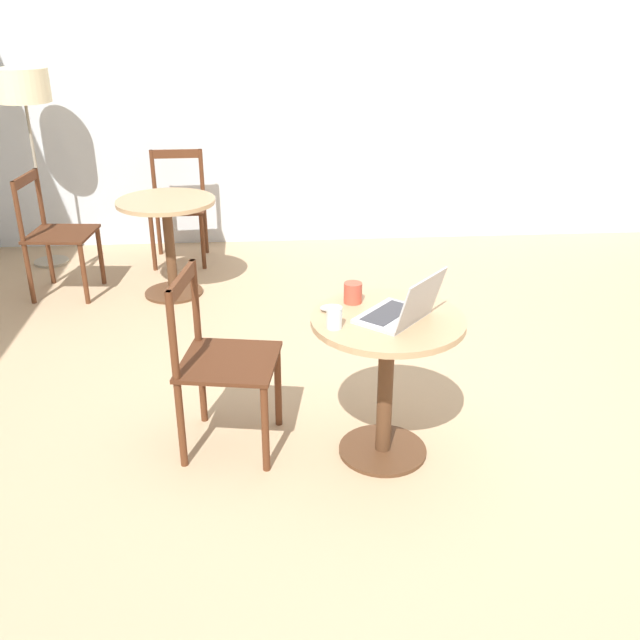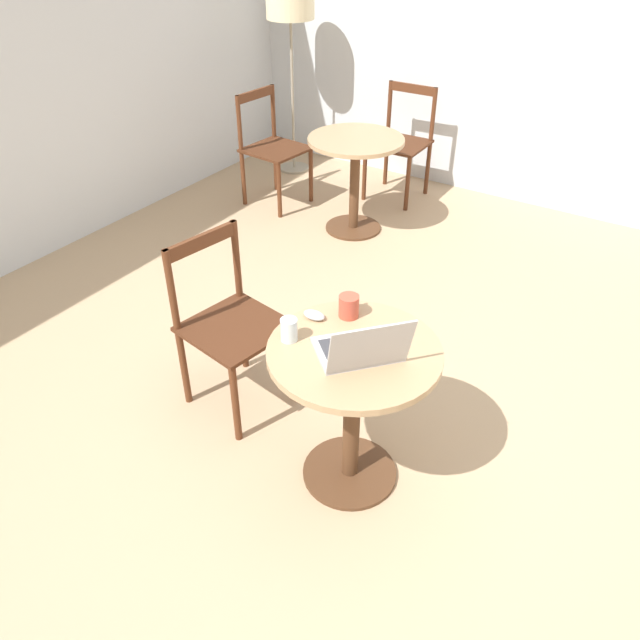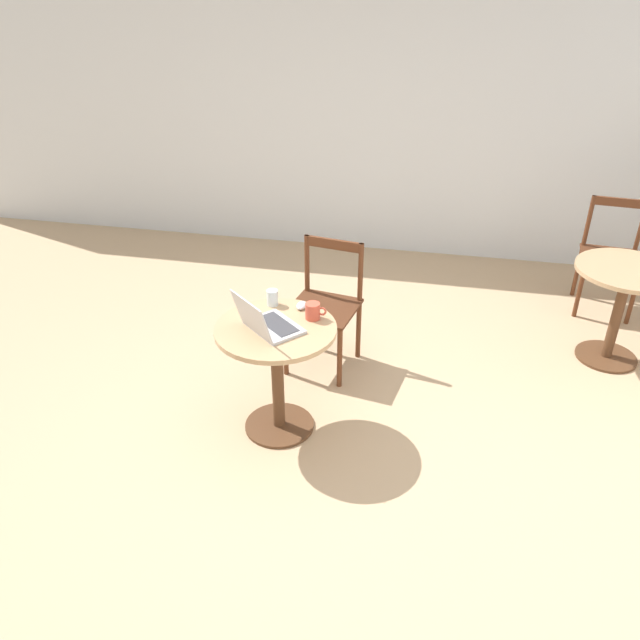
{
  "view_description": "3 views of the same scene",
  "coord_description": "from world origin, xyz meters",
  "px_view_note": "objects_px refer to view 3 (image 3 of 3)",
  "views": [
    {
      "loc": [
        -3.1,
        0.8,
        2.06
      ],
      "look_at": [
        -0.05,
        0.57,
        0.66
      ],
      "focal_mm": 40.0,
      "sensor_mm": 36.0,
      "label": 1
    },
    {
      "loc": [
        -1.9,
        -0.69,
        2.25
      ],
      "look_at": [
        -0.02,
        0.54,
        0.67
      ],
      "focal_mm": 35.0,
      "sensor_mm": 36.0,
      "label": 2
    },
    {
      "loc": [
        0.69,
        -2.69,
        2.55
      ],
      "look_at": [
        0.0,
        0.61,
        0.61
      ],
      "focal_mm": 35.0,
      "sensor_mm": 36.0,
      "label": 3
    }
  ],
  "objects_px": {
    "cafe_table_mid": "(623,293)",
    "mouse": "(301,305)",
    "chair_mid_back": "(610,256)",
    "laptop": "(267,323)",
    "chair_near_back": "(325,306)",
    "mug": "(313,311)",
    "cafe_table_near": "(277,355)",
    "drinking_glass": "(272,298)"
  },
  "relations": [
    {
      "from": "chair_near_back",
      "to": "drinking_glass",
      "type": "xyz_separation_m",
      "value": [
        -0.22,
        -0.53,
        0.32
      ]
    },
    {
      "from": "mouse",
      "to": "cafe_table_mid",
      "type": "bearing_deg",
      "value": 25.89
    },
    {
      "from": "mouse",
      "to": "mug",
      "type": "relative_size",
      "value": 0.79
    },
    {
      "from": "cafe_table_mid",
      "to": "mouse",
      "type": "distance_m",
      "value": 2.31
    },
    {
      "from": "laptop",
      "to": "cafe_table_mid",
      "type": "bearing_deg",
      "value": 30.76
    },
    {
      "from": "laptop",
      "to": "chair_mid_back",
      "type": "bearing_deg",
      "value": 43.23
    },
    {
      "from": "mouse",
      "to": "chair_mid_back",
      "type": "bearing_deg",
      "value": 40.53
    },
    {
      "from": "chair_near_back",
      "to": "laptop",
      "type": "xyz_separation_m",
      "value": [
        -0.17,
        -0.83,
        0.32
      ]
    },
    {
      "from": "cafe_table_mid",
      "to": "chair_mid_back",
      "type": "distance_m",
      "value": 0.84
    },
    {
      "from": "cafe_table_mid",
      "to": "mouse",
      "type": "bearing_deg",
      "value": -154.11
    },
    {
      "from": "cafe_table_near",
      "to": "chair_near_back",
      "type": "bearing_deg",
      "value": 80.21
    },
    {
      "from": "mouse",
      "to": "mug",
      "type": "xyz_separation_m",
      "value": [
        0.1,
        -0.11,
        0.03
      ]
    },
    {
      "from": "cafe_table_mid",
      "to": "chair_near_back",
      "type": "relative_size",
      "value": 0.81
    },
    {
      "from": "chair_mid_back",
      "to": "laptop",
      "type": "xyz_separation_m",
      "value": [
        -2.28,
        -2.14,
        0.32
      ]
    },
    {
      "from": "cafe_table_near",
      "to": "mouse",
      "type": "relative_size",
      "value": 7.29
    },
    {
      "from": "laptop",
      "to": "mouse",
      "type": "xyz_separation_m",
      "value": [
        0.13,
        0.3,
        -0.03
      ]
    },
    {
      "from": "chair_mid_back",
      "to": "laptop",
      "type": "distance_m",
      "value": 3.14
    },
    {
      "from": "chair_near_back",
      "to": "mouse",
      "type": "relative_size",
      "value": 9.03
    },
    {
      "from": "cafe_table_near",
      "to": "chair_mid_back",
      "type": "relative_size",
      "value": 0.81
    },
    {
      "from": "cafe_table_mid",
      "to": "mug",
      "type": "height_order",
      "value": "mug"
    },
    {
      "from": "chair_near_back",
      "to": "mouse",
      "type": "distance_m",
      "value": 0.6
    },
    {
      "from": "chair_mid_back",
      "to": "chair_near_back",
      "type": "bearing_deg",
      "value": -148.12
    },
    {
      "from": "cafe_table_near",
      "to": "mug",
      "type": "bearing_deg",
      "value": 36.43
    },
    {
      "from": "chair_mid_back",
      "to": "laptop",
      "type": "relative_size",
      "value": 2.06
    },
    {
      "from": "chair_mid_back",
      "to": "mug",
      "type": "xyz_separation_m",
      "value": [
        -2.05,
        -1.95,
        0.32
      ]
    },
    {
      "from": "cafe_table_near",
      "to": "laptop",
      "type": "relative_size",
      "value": 1.66
    },
    {
      "from": "cafe_table_mid",
      "to": "chair_near_back",
      "type": "distance_m",
      "value": 2.08
    },
    {
      "from": "cafe_table_mid",
      "to": "chair_mid_back",
      "type": "bearing_deg",
      "value": 84.46
    },
    {
      "from": "laptop",
      "to": "chair_near_back",
      "type": "bearing_deg",
      "value": 78.48
    },
    {
      "from": "cafe_table_near",
      "to": "drinking_glass",
      "type": "bearing_deg",
      "value": 109.03
    },
    {
      "from": "laptop",
      "to": "mouse",
      "type": "relative_size",
      "value": 4.38
    },
    {
      "from": "cafe_table_mid",
      "to": "drinking_glass",
      "type": "height_order",
      "value": "drinking_glass"
    },
    {
      "from": "mug",
      "to": "drinking_glass",
      "type": "bearing_deg",
      "value": 157.57
    },
    {
      "from": "cafe_table_near",
      "to": "laptop",
      "type": "distance_m",
      "value": 0.25
    },
    {
      "from": "cafe_table_mid",
      "to": "mug",
      "type": "xyz_separation_m",
      "value": [
        -1.97,
        -1.12,
        0.24
      ]
    },
    {
      "from": "chair_near_back",
      "to": "drinking_glass",
      "type": "relative_size",
      "value": 9.22
    },
    {
      "from": "chair_mid_back",
      "to": "mouse",
      "type": "distance_m",
      "value": 2.84
    },
    {
      "from": "chair_near_back",
      "to": "laptop",
      "type": "distance_m",
      "value": 0.9
    },
    {
      "from": "mug",
      "to": "drinking_glass",
      "type": "distance_m",
      "value": 0.3
    },
    {
      "from": "cafe_table_mid",
      "to": "chair_mid_back",
      "type": "height_order",
      "value": "chair_mid_back"
    },
    {
      "from": "cafe_table_near",
      "to": "cafe_table_mid",
      "type": "bearing_deg",
      "value": 30.2
    },
    {
      "from": "cafe_table_mid",
      "to": "drinking_glass",
      "type": "distance_m",
      "value": 2.47
    }
  ]
}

